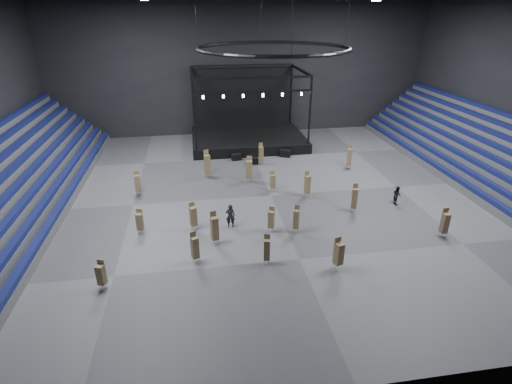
{
  "coord_description": "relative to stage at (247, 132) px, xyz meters",
  "views": [
    {
      "loc": [
        -6.64,
        -33.01,
        16.03
      ],
      "look_at": [
        -1.73,
        -2.0,
        1.4
      ],
      "focal_mm": 28.0,
      "sensor_mm": 36.0,
      "label": 1
    }
  ],
  "objects": [
    {
      "name": "bleachers_left",
      "position": [
        -22.94,
        -16.24,
        0.28
      ],
      "size": [
        7.2,
        40.0,
        6.4
      ],
      "color": "#515254",
      "rests_on": "floor"
    },
    {
      "name": "chair_stack_5",
      "position": [
        0.35,
        -15.29,
        -0.39
      ],
      "size": [
        0.49,
        0.49,
        1.99
      ],
      "rotation": [
        0.0,
        0.0,
        0.1
      ],
      "color": "silver",
      "rests_on": "floor"
    },
    {
      "name": "chair_stack_0",
      "position": [
        0.66,
        -23.06,
        -0.28
      ],
      "size": [
        0.56,
        0.56,
        2.28
      ],
      "rotation": [
        0.0,
        0.0,
        -0.41
      ],
      "color": "silver",
      "rests_on": "floor"
    },
    {
      "name": "bleachers_right",
      "position": [
        22.94,
        -16.24,
        0.28
      ],
      "size": [
        7.2,
        40.0,
        6.4
      ],
      "color": "#515254",
      "rests_on": "floor"
    },
    {
      "name": "chair_stack_16",
      "position": [
        -5.68,
        -23.81,
        -0.08
      ],
      "size": [
        0.62,
        0.62,
        2.67
      ],
      "rotation": [
        0.0,
        0.0,
        0.29
      ],
      "color": "silver",
      "rests_on": "floor"
    },
    {
      "name": "floor",
      "position": [
        -0.0,
        -16.24,
        -1.45
      ],
      "size": [
        50.0,
        50.0,
        0.0
      ],
      "primitive_type": "plane",
      "color": "#4E4E50",
      "rests_on": "ground"
    },
    {
      "name": "man_center",
      "position": [
        -4.29,
        -21.47,
        -0.45
      ],
      "size": [
        0.78,
        0.55,
        2.01
      ],
      "primitive_type": "imported",
      "rotation": [
        0.0,
        0.0,
        3.04
      ],
      "color": "black",
      "rests_on": "floor"
    },
    {
      "name": "chair_stack_17",
      "position": [
        -12.92,
        -27.91,
        -0.36
      ],
      "size": [
        0.58,
        0.58,
        2.05
      ],
      "rotation": [
        0.0,
        0.0,
        -0.34
      ],
      "color": "silver",
      "rests_on": "floor"
    },
    {
      "name": "chair_stack_9",
      "position": [
        9.62,
        -10.83,
        -0.08
      ],
      "size": [
        0.64,
        0.64,
        2.69
      ],
      "rotation": [
        0.0,
        0.0,
        -0.39
      ],
      "color": "silver",
      "rests_on": "floor"
    },
    {
      "name": "wall_back",
      "position": [
        -0.0,
        4.76,
        7.55
      ],
      "size": [
        50.0,
        0.2,
        18.0
      ],
      "primitive_type": "cube",
      "color": "black",
      "rests_on": "ground"
    },
    {
      "name": "chair_stack_12",
      "position": [
        -11.27,
        -21.43,
        -0.34
      ],
      "size": [
        0.54,
        0.54,
        2.08
      ],
      "rotation": [
        0.0,
        0.0,
        -0.18
      ],
      "color": "silver",
      "rests_on": "floor"
    },
    {
      "name": "chair_stack_2",
      "position": [
        -12.19,
        -14.18,
        -0.21
      ],
      "size": [
        0.54,
        0.54,
        2.36
      ],
      "rotation": [
        0.0,
        0.0,
        0.08
      ],
      "color": "silver",
      "rests_on": "floor"
    },
    {
      "name": "crew_member",
      "position": [
        10.73,
        -19.64,
        -0.61
      ],
      "size": [
        0.66,
        0.83,
        1.69
      ],
      "primitive_type": "imported",
      "rotation": [
        0.0,
        0.0,
        1.55
      ],
      "color": "black",
      "rests_on": "floor"
    },
    {
      "name": "chair_stack_15",
      "position": [
        -7.19,
        -21.43,
        -0.23
      ],
      "size": [
        0.61,
        0.61,
        2.33
      ],
      "rotation": [
        0.0,
        0.0,
        0.31
      ],
      "color": "silver",
      "rests_on": "floor"
    },
    {
      "name": "wall_front",
      "position": [
        -0.0,
        -37.24,
        7.55
      ],
      "size": [
        50.0,
        0.2,
        18.0
      ],
      "primitive_type": "cube",
      "color": "black",
      "rests_on": "ground"
    },
    {
      "name": "truss_ring",
      "position": [
        -0.0,
        -16.24,
        11.55
      ],
      "size": [
        12.3,
        12.3,
        5.15
      ],
      "color": "black",
      "rests_on": "ceiling"
    },
    {
      "name": "chair_stack_4",
      "position": [
        11.56,
        -25.52,
        -0.21
      ],
      "size": [
        0.48,
        0.48,
        2.39
      ],
      "rotation": [
        0.0,
        0.0,
        0.02
      ],
      "color": "silver",
      "rests_on": "floor"
    },
    {
      "name": "chair_stack_13",
      "position": [
        -1.23,
        -22.67,
        -0.34
      ],
      "size": [
        0.61,
        0.61,
        2.1
      ],
      "rotation": [
        0.0,
        0.0,
        -0.43
      ],
      "color": "silver",
      "rests_on": "floor"
    },
    {
      "name": "chair_stack_8",
      "position": [
        -5.6,
        -10.93,
        0.03
      ],
      "size": [
        0.66,
        0.66,
        2.92
      ],
      "rotation": [
        0.0,
        0.0,
        0.29
      ],
      "color": "silver",
      "rests_on": "floor"
    },
    {
      "name": "chair_stack_6",
      "position": [
        -1.54,
        -12.72,
        -0.06
      ],
      "size": [
        0.69,
        0.69,
        2.67
      ],
      "rotation": [
        0.0,
        0.0,
        -0.3
      ],
      "color": "silver",
      "rests_on": "floor"
    },
    {
      "name": "chair_stack_14",
      "position": [
        3.22,
        -17.05,
        -0.17
      ],
      "size": [
        0.55,
        0.55,
        2.53
      ],
      "rotation": [
        0.0,
        0.0,
        0.3
      ],
      "color": "silver",
      "rests_on": "floor"
    },
    {
      "name": "flight_case_left",
      "position": [
        -2.11,
        -6.34,
        -1.07
      ],
      "size": [
        1.19,
        0.71,
        0.75
      ],
      "primitive_type": "cube",
      "rotation": [
        0.0,
        0.0,
        0.13
      ],
      "color": "black",
      "rests_on": "floor"
    },
    {
      "name": "flight_case_mid",
      "position": [
        -0.37,
        -7.87,
        -1.11
      ],
      "size": [
        1.04,
        0.55,
        0.68
      ],
      "primitive_type": "cube",
      "rotation": [
        0.0,
        0.0,
        0.03
      ],
      "color": "black",
      "rests_on": "floor"
    },
    {
      "name": "chair_stack_11",
      "position": [
        6.36,
        -20.52,
        -0.13
      ],
      "size": [
        0.57,
        0.57,
        2.59
      ],
      "rotation": [
        0.0,
        0.0,
        -0.3
      ],
      "color": "silver",
      "rests_on": "floor"
    },
    {
      "name": "chair_stack_7",
      "position": [
        2.22,
        -28.22,
        -0.19
      ],
      "size": [
        0.67,
        0.67,
        2.38
      ],
      "rotation": [
        0.0,
        0.0,
        0.34
      ],
      "color": "silver",
      "rests_on": "floor"
    },
    {
      "name": "flight_case_right",
      "position": [
        3.65,
        -6.08,
        -1.04
      ],
      "size": [
        1.37,
        1.07,
        0.82
      ],
      "primitive_type": "cube",
      "rotation": [
        0.0,
        0.0,
        -0.43
      ],
      "color": "black",
      "rests_on": "floor"
    },
    {
      "name": "chair_stack_1",
      "position": [
        -7.15,
        -25.95,
        -0.24
      ],
      "size": [
        0.59,
        0.59,
        2.36
      ],
      "rotation": [
        0.0,
        0.0,
        0.43
      ],
      "color": "silver",
      "rests_on": "floor"
    },
    {
      "name": "stage",
      "position": [
        0.0,
        0.0,
        0.0
      ],
      "size": [
        14.0,
        10.0,
        9.2
      ],
      "color": "black",
      "rests_on": "floor"
    },
    {
      "name": "chair_stack_3",
      "position": [
        0.43,
        -8.22,
        -0.17
      ],
      "size": [
        0.49,
        0.49,
        2.51
      ],
      "rotation": [
        0.0,
        0.0,
        0.07
      ],
      "color": "silver",
      "rests_on": "floor"
    },
    {
      "name": "chair_stack_10",
      "position": [
        -2.34,
        -26.86,
        -0.3
      ],
      "size": [
        0.49,
        0.49,
        2.25
      ],
      "rotation": [
        0.0,
        0.0,
        -0.21
      ],
      "color": "silver",
      "rests_on": "floor"
    }
  ]
}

